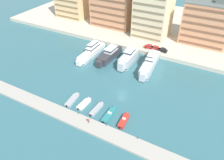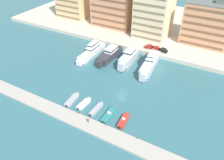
% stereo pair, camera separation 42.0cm
% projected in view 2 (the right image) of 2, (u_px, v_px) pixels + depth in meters
% --- Properties ---
extents(ground_plane, '(400.00, 400.00, 0.00)m').
position_uv_depth(ground_plane, '(122.00, 94.00, 76.06)').
color(ground_plane, '#336670').
extents(quay_promenade, '(180.00, 70.00, 1.73)m').
position_uv_depth(quay_promenade, '(174.00, 27.00, 121.00)').
color(quay_promenade, beige).
rests_on(quay_promenade, ground).
extents(pier_dock, '(120.00, 4.87, 0.66)m').
position_uv_depth(pier_dock, '(94.00, 128.00, 63.14)').
color(pier_dock, '#A8A399').
rests_on(pier_dock, ground).
extents(yacht_white_far_left, '(4.09, 20.28, 7.51)m').
position_uv_depth(yacht_white_far_left, '(92.00, 51.00, 96.48)').
color(yacht_white_far_left, white).
rests_on(yacht_white_far_left, ground).
extents(yacht_charcoal_left, '(4.96, 17.67, 6.65)m').
position_uv_depth(yacht_charcoal_left, '(110.00, 55.00, 94.29)').
color(yacht_charcoal_left, '#333338').
rests_on(yacht_charcoal_left, ground).
extents(yacht_silver_mid_left, '(4.50, 14.97, 7.66)m').
position_uv_depth(yacht_silver_mid_left, '(128.00, 58.00, 90.78)').
color(yacht_silver_mid_left, silver).
rests_on(yacht_silver_mid_left, ground).
extents(yacht_silver_center_left, '(5.58, 20.88, 8.12)m').
position_uv_depth(yacht_silver_center_left, '(150.00, 63.00, 87.71)').
color(yacht_silver_center_left, silver).
rests_on(yacht_silver_center_left, ground).
extents(motorboat_grey_far_left, '(2.79, 7.48, 0.81)m').
position_uv_depth(motorboat_grey_far_left, '(72.00, 100.00, 72.94)').
color(motorboat_grey_far_left, '#9EA3A8').
rests_on(motorboat_grey_far_left, ground).
extents(motorboat_cream_left, '(2.35, 6.44, 1.28)m').
position_uv_depth(motorboat_cream_left, '(84.00, 104.00, 71.27)').
color(motorboat_cream_left, beige).
rests_on(motorboat_cream_left, ground).
extents(motorboat_grey_mid_left, '(1.90, 7.02, 0.88)m').
position_uv_depth(motorboat_grey_mid_left, '(96.00, 109.00, 69.23)').
color(motorboat_grey_mid_left, '#9EA3A8').
rests_on(motorboat_grey_mid_left, ground).
extents(motorboat_teal_center_left, '(2.20, 7.87, 1.25)m').
position_uv_depth(motorboat_teal_center_left, '(109.00, 115.00, 67.22)').
color(motorboat_teal_center_left, teal).
rests_on(motorboat_teal_center_left, ground).
extents(motorboat_red_center, '(2.20, 6.54, 1.46)m').
position_uv_depth(motorboat_red_center, '(123.00, 121.00, 64.99)').
color(motorboat_red_center, red).
rests_on(motorboat_red_center, ground).
extents(car_red_far_left, '(4.20, 2.13, 1.80)m').
position_uv_depth(car_red_far_left, '(150.00, 46.00, 98.80)').
color(car_red_far_left, red).
rests_on(car_red_far_left, quay_promenade).
extents(car_red_left, '(4.12, 1.95, 1.80)m').
position_uv_depth(car_red_left, '(156.00, 48.00, 97.58)').
color(car_red_left, red).
rests_on(car_red_left, quay_promenade).
extents(car_black_mid_left, '(4.12, 1.96, 1.80)m').
position_uv_depth(car_black_mid_left, '(163.00, 50.00, 96.11)').
color(car_black_mid_left, black).
rests_on(car_black_mid_left, quay_promenade).
extents(apartment_block_far_left, '(18.03, 14.62, 21.08)m').
position_uv_depth(apartment_block_far_left, '(74.00, 0.00, 127.71)').
color(apartment_block_far_left, '#E0BC84').
rests_on(apartment_block_far_left, quay_promenade).
extents(apartment_block_left, '(22.30, 17.53, 22.55)m').
position_uv_depth(apartment_block_left, '(116.00, 5.00, 117.03)').
color(apartment_block_left, tan).
rests_on(apartment_block_left, quay_promenade).
extents(apartment_block_mid_left, '(16.14, 16.29, 27.50)m').
position_uv_depth(apartment_block_mid_left, '(154.00, 10.00, 103.58)').
color(apartment_block_mid_left, beige).
rests_on(apartment_block_mid_left, quay_promenade).
extents(apartment_block_center_left, '(20.92, 12.52, 21.10)m').
position_uv_depth(apartment_block_center_left, '(207.00, 24.00, 98.20)').
color(apartment_block_center_left, tan).
rests_on(apartment_block_center_left, quay_promenade).
extents(pedestrian_near_edge, '(0.55, 0.39, 1.59)m').
position_uv_depth(pedestrian_near_edge, '(88.00, 120.00, 63.83)').
color(pedestrian_near_edge, '#282D3D').
rests_on(pedestrian_near_edge, pier_dock).
extents(bollard_west, '(0.20, 0.20, 0.61)m').
position_uv_depth(bollard_west, '(78.00, 113.00, 67.10)').
color(bollard_west, '#2D2D33').
rests_on(bollard_west, pier_dock).
extents(bollard_west_mid, '(0.20, 0.20, 0.61)m').
position_uv_depth(bollard_west_mid, '(106.00, 125.00, 63.21)').
color(bollard_west_mid, '#2D2D33').
rests_on(bollard_west_mid, pier_dock).
extents(bollard_east_mid, '(0.20, 0.20, 0.61)m').
position_uv_depth(bollard_east_mid, '(137.00, 138.00, 59.32)').
color(bollard_east_mid, '#2D2D33').
rests_on(bollard_east_mid, pier_dock).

